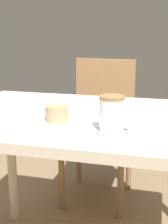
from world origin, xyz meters
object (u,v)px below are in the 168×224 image
at_px(dining_table, 89,136).
at_px(coffee_mug, 112,113).
at_px(pastry_plate, 57,123).
at_px(pastry, 57,114).
at_px(wooden_chair, 101,124).

height_order(dining_table, coffee_mug, coffee_mug).
bearing_deg(pastry_plate, pastry, 0.00).
height_order(wooden_chair, coffee_mug, wooden_chair).
bearing_deg(pastry, pastry_plate, 0.00).
bearing_deg(dining_table, wooden_chair, 97.28).
height_order(wooden_chair, pastry_plate, wooden_chair).
xyz_separation_m(dining_table, pastry, (-0.08, -0.16, 0.13)).
relative_size(dining_table, coffee_mug, 9.98).
bearing_deg(pastry, wooden_chair, 90.96).
bearing_deg(pastry_plate, dining_table, 64.45).
distance_m(wooden_chair, pastry, 0.92).
bearing_deg(coffee_mug, pastry, 170.73).
bearing_deg(wooden_chair, dining_table, 98.94).
bearing_deg(coffee_mug, pastry_plate, 170.73).
height_order(pastry_plate, coffee_mug, coffee_mug).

